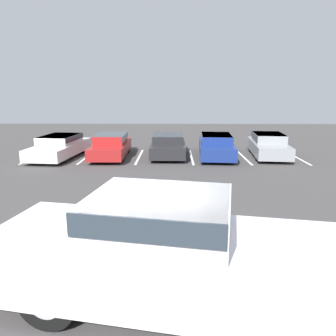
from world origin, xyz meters
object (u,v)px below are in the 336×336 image
object	(u,v)px
parked_sedan_e	(268,144)
parked_sedan_c	(168,145)
parked_sedan_a	(60,146)
parked_sedan_b	(111,145)
pickup_truck	(179,254)
parked_sedan_d	(216,145)

from	to	relation	value
parked_sedan_e	parked_sedan_c	bearing A→B (deg)	-84.68
parked_sedan_a	parked_sedan_b	world-z (taller)	parked_sedan_b
pickup_truck	parked_sedan_a	world-z (taller)	pickup_truck
parked_sedan_b	parked_sedan_c	bearing A→B (deg)	94.21
parked_sedan_b	pickup_truck	bearing A→B (deg)	14.23
pickup_truck	parked_sedan_a	distance (m)	13.89
parked_sedan_a	parked_sedan_c	bearing A→B (deg)	99.55
pickup_truck	parked_sedan_e	distance (m)	13.84
parked_sedan_d	parked_sedan_a	bearing A→B (deg)	-84.10
pickup_truck	parked_sedan_b	xyz separation A→B (m)	(-3.45, 12.60, -0.30)
parked_sedan_a	parked_sedan_e	distance (m)	11.25
parked_sedan_d	parked_sedan_e	bearing A→B (deg)	96.10
parked_sedan_a	parked_sedan_e	bearing A→B (deg)	97.39
parked_sedan_a	parked_sedan_e	world-z (taller)	parked_sedan_e
parked_sedan_c	parked_sedan_e	distance (m)	5.45
parked_sedan_c	parked_sedan_e	xyz separation A→B (m)	(5.45, -0.01, 0.03)
parked_sedan_b	parked_sedan_e	size ratio (longest dim) A/B	1.00
parked_sedan_a	parked_sedan_d	world-z (taller)	parked_sedan_d
parked_sedan_c	parked_sedan_a	bearing A→B (deg)	-85.56
parked_sedan_d	parked_sedan_c	bearing A→B (deg)	-89.03
parked_sedan_d	parked_sedan_e	xyz separation A→B (m)	(2.85, 0.12, 0.01)
parked_sedan_d	pickup_truck	bearing A→B (deg)	-6.16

